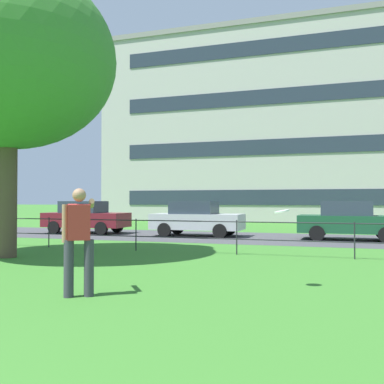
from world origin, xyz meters
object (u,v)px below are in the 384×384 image
object	(u,v)px
frisbee	(282,211)
car_dark_green_far_left	(350,220)
apartment_building_background	(309,130)
car_silver_far_right	(197,218)
car_maroon_right	(86,217)
person_thrower	(79,238)

from	to	relation	value
frisbee	car_dark_green_far_left	bearing A→B (deg)	82.71
apartment_building_background	car_silver_far_right	bearing A→B (deg)	-100.83
car_maroon_right	apartment_building_background	bearing A→B (deg)	64.06
car_maroon_right	car_dark_green_far_left	xyz separation A→B (m)	(12.03, -0.10, 0.00)
car_dark_green_far_left	apartment_building_background	size ratio (longest dim) A/B	0.13
person_thrower	car_dark_green_far_left	xyz separation A→B (m)	(4.42, 12.38, -0.18)
person_thrower	apartment_building_background	bearing A→B (deg)	86.93
car_silver_far_right	person_thrower	bearing A→B (deg)	-81.01
car_maroon_right	car_silver_far_right	size ratio (longest dim) A/B	1.01
car_maroon_right	apartment_building_background	distance (m)	22.28
frisbee	person_thrower	bearing A→B (deg)	-150.10
car_maroon_right	apartment_building_background	xyz separation A→B (m)	(9.31, 19.13, 6.60)
car_silver_far_right	car_maroon_right	bearing A→B (deg)	179.74
person_thrower	car_dark_green_far_left	world-z (taller)	person_thrower
car_maroon_right	car_silver_far_right	world-z (taller)	same
car_maroon_right	apartment_building_background	world-z (taller)	apartment_building_background
person_thrower	car_maroon_right	world-z (taller)	person_thrower
car_dark_green_far_left	apartment_building_background	distance (m)	20.51
person_thrower	apartment_building_background	size ratio (longest dim) A/B	0.06
car_dark_green_far_left	apartment_building_background	xyz separation A→B (m)	(-2.72, 19.23, 6.60)
person_thrower	frisbee	xyz separation A→B (m)	(3.06, 1.76, 0.42)
frisbee	apartment_building_background	world-z (taller)	apartment_building_background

